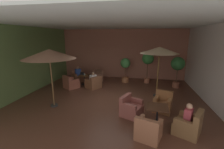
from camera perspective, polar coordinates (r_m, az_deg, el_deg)
name	(u,v)px	position (r m, az deg, el deg)	size (l,w,h in m)	color
ground_plane	(110,100)	(7.96, -0.63, -9.36)	(9.43, 9.16, 0.02)	#543224
wall_back_brick	(122,54)	(11.87, 3.72, 7.57)	(9.43, 0.08, 3.68)	#9D614E
wall_left_accent	(25,61)	(9.52, -29.51, 4.27)	(0.08, 9.16, 3.68)	#5B7942
wall_right_plain	(217,68)	(7.97, 34.46, 2.09)	(0.08, 9.16, 3.68)	silver
ceiling_slab	(110,23)	(7.34, -0.70, 18.38)	(9.43, 9.16, 0.06)	silver
cafe_table_front_left	(84,78)	(10.43, -10.20, -1.17)	(0.65, 0.65, 0.65)	black
armchair_front_left_north	(78,77)	(11.38, -12.52, -0.88)	(1.09, 1.08, 0.81)	brown
armchair_front_left_east	(71,83)	(9.95, -15.00, -3.19)	(1.09, 1.08, 0.80)	brown
armchair_front_left_south	(94,84)	(9.66, -6.81, -3.34)	(1.11, 1.11, 0.77)	brown
armchair_front_left_west	(97,77)	(11.05, -5.73, -1.01)	(1.00, 1.00, 0.83)	brown
cafe_table_front_right	(158,110)	(6.01, 16.51, -12.39)	(0.80, 0.80, 0.65)	black
armchair_front_right_north	(163,104)	(7.07, 18.27, -10.36)	(0.88, 0.88, 0.86)	#8F5B35
armchair_front_right_east	(131,108)	(6.44, 7.01, -12.26)	(0.99, 1.02, 0.81)	#924E46
armchair_front_right_south	(148,130)	(5.22, 13.34, -19.46)	(0.92, 0.91, 0.79)	#935C40
armchair_front_right_west	(189,125)	(5.86, 26.52, -16.55)	(1.04, 1.05, 0.84)	brown
patio_umbrella_tall_red	(49,54)	(7.13, -22.19, 6.96)	(2.24, 2.24, 2.62)	#2D2D2D
patio_umbrella_center_beige	(160,51)	(8.19, 17.20, 8.45)	(1.93, 1.93, 2.64)	#2D2D2D
potted_tree_left_corner	(148,60)	(10.73, 13.14, 5.10)	(0.79, 0.79, 2.10)	#AF684B
potted_tree_mid_left	(125,66)	(10.71, 4.97, 2.99)	(0.68, 0.68, 1.70)	#AA6740
potted_tree_mid_right	(178,66)	(10.29, 23.16, 3.05)	(0.82, 0.82, 1.94)	#A45F46
patron_blue_shirt	(189,114)	(5.68, 26.49, -12.98)	(0.35, 0.40, 0.65)	#BA444F
patron_by_window	(78,72)	(11.25, -12.53, 1.03)	(0.40, 0.41, 0.66)	#2B4A9B
patron_with_friend	(93,78)	(9.60, -7.02, -1.20)	(0.42, 0.45, 0.60)	silver
iced_drink_cup	(85,74)	(10.31, -10.15, 0.02)	(0.08, 0.08, 0.11)	white
open_laptop	(83,74)	(10.45, -10.76, 0.16)	(0.35, 0.29, 0.20)	#9EA0A5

